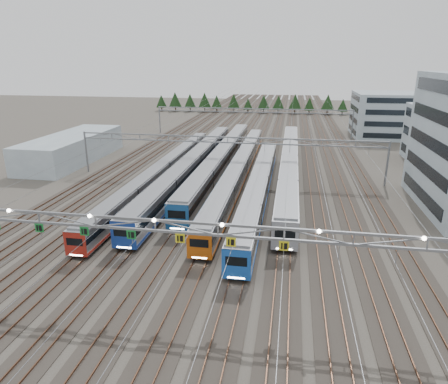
% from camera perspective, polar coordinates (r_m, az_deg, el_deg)
% --- Properties ---
extents(ground, '(400.00, 400.00, 0.00)m').
position_cam_1_polar(ground, '(39.03, -9.20, -14.65)').
color(ground, '#47423A').
rests_on(ground, ground).
extents(track_bed, '(54.00, 260.00, 5.42)m').
position_cam_1_polar(track_bed, '(132.75, 4.71, 9.81)').
color(track_bed, '#2D2823').
rests_on(track_bed, ground).
extents(train_a, '(2.59, 62.29, 3.37)m').
position_cam_1_polar(train_a, '(73.40, -8.66, 3.01)').
color(train_a, black).
rests_on(train_a, ground).
extents(train_b, '(3.02, 66.31, 3.94)m').
position_cam_1_polar(train_b, '(76.31, -4.40, 3.98)').
color(train_b, black).
rests_on(train_b, ground).
extents(train_c, '(3.11, 64.72, 4.06)m').
position_cam_1_polar(train_c, '(80.44, -0.36, 4.83)').
color(train_c, black).
rests_on(train_c, ground).
extents(train_d, '(2.82, 66.22, 3.67)m').
position_cam_1_polar(train_d, '(73.78, 2.23, 3.41)').
color(train_d, black).
rests_on(train_d, ground).
extents(train_e, '(2.92, 51.81, 3.80)m').
position_cam_1_polar(train_e, '(63.09, 5.01, 0.80)').
color(train_e, black).
rests_on(train_e, ground).
extents(train_f, '(3.10, 66.99, 4.05)m').
position_cam_1_polar(train_f, '(76.98, 9.30, 3.96)').
color(train_f, black).
rests_on(train_f, ground).
extents(gantry_near, '(56.36, 0.61, 8.08)m').
position_cam_1_polar(gantry_near, '(35.61, -9.91, -5.12)').
color(gantry_near, gray).
rests_on(gantry_near, ground).
extents(gantry_mid, '(56.36, 0.36, 8.00)m').
position_cam_1_polar(gantry_mid, '(73.20, 0.53, 6.76)').
color(gantry_mid, gray).
rests_on(gantry_mid, ground).
extents(gantry_far, '(56.36, 0.36, 8.00)m').
position_cam_1_polar(gantry_far, '(117.28, 4.10, 11.11)').
color(gantry_far, gray).
rests_on(gantry_far, ground).
extents(depot_bldg_mid, '(14.00, 16.00, 12.00)m').
position_cam_1_polar(depot_bldg_mid, '(96.69, 29.29, 7.05)').
color(depot_bldg_mid, '#98AAB5').
rests_on(depot_bldg_mid, ground).
extents(depot_bldg_north, '(22.00, 18.00, 12.36)m').
position_cam_1_polar(depot_bldg_north, '(125.44, 23.09, 10.09)').
color(depot_bldg_north, '#98AAB5').
rests_on(depot_bldg_north, ground).
extents(west_shed, '(10.00, 30.00, 5.60)m').
position_cam_1_polar(west_shed, '(93.69, -20.86, 5.89)').
color(west_shed, '#98AAB5').
rests_on(west_shed, ground).
extents(treeline, '(106.40, 5.60, 7.02)m').
position_cam_1_polar(treeline, '(169.58, 7.78, 12.49)').
color(treeline, '#332114').
rests_on(treeline, ground).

